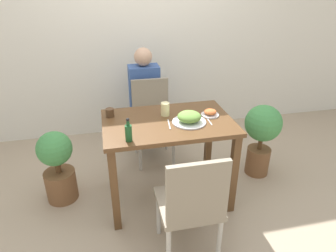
# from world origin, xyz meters

# --- Properties ---
(ground_plane) EXTENTS (16.00, 16.00, 0.00)m
(ground_plane) POSITION_xyz_m (0.00, 0.00, 0.00)
(ground_plane) COLOR tan
(wall_back) EXTENTS (8.00, 0.05, 2.60)m
(wall_back) POSITION_xyz_m (0.00, 1.48, 1.30)
(wall_back) COLOR silver
(wall_back) RESTS_ON ground_plane
(dining_table) EXTENTS (1.08, 0.72, 0.78)m
(dining_table) POSITION_xyz_m (0.00, 0.00, 0.65)
(dining_table) COLOR brown
(dining_table) RESTS_ON ground_plane
(chair_near) EXTENTS (0.42, 0.42, 0.88)m
(chair_near) POSITION_xyz_m (0.01, -0.70, 0.49)
(chair_near) COLOR gray
(chair_near) RESTS_ON ground_plane
(chair_far) EXTENTS (0.42, 0.42, 0.88)m
(chair_far) POSITION_xyz_m (-0.01, 0.73, 0.49)
(chair_far) COLOR gray
(chair_far) RESTS_ON ground_plane
(food_plate) EXTENTS (0.28, 0.28, 0.10)m
(food_plate) POSITION_xyz_m (0.16, -0.07, 0.82)
(food_plate) COLOR white
(food_plate) RESTS_ON dining_table
(side_plate) EXTENTS (0.15, 0.15, 0.06)m
(side_plate) POSITION_xyz_m (0.37, 0.02, 0.80)
(side_plate) COLOR white
(side_plate) RESTS_ON dining_table
(drink_cup) EXTENTS (0.07, 0.07, 0.07)m
(drink_cup) POSITION_xyz_m (-0.46, 0.19, 0.82)
(drink_cup) COLOR #4C331E
(drink_cup) RESTS_ON dining_table
(juice_glass) EXTENTS (0.07, 0.07, 0.11)m
(juice_glass) POSITION_xyz_m (-0.00, 0.11, 0.84)
(juice_glass) COLOR beige
(juice_glass) RESTS_ON dining_table
(sauce_bottle) EXTENTS (0.05, 0.05, 0.18)m
(sauce_bottle) POSITION_xyz_m (-0.35, -0.27, 0.85)
(sauce_bottle) COLOR #194C23
(sauce_bottle) RESTS_ON dining_table
(fork_utensil) EXTENTS (0.03, 0.18, 0.00)m
(fork_utensil) POSITION_xyz_m (-0.01, -0.07, 0.78)
(fork_utensil) COLOR silver
(fork_utensil) RESTS_ON dining_table
(spoon_utensil) EXTENTS (0.02, 0.18, 0.00)m
(spoon_utensil) POSITION_xyz_m (0.33, -0.07, 0.78)
(spoon_utensil) COLOR silver
(spoon_utensil) RESTS_ON dining_table
(potted_plant_left) EXTENTS (0.30, 0.30, 0.68)m
(potted_plant_left) POSITION_xyz_m (-0.96, 0.18, 0.36)
(potted_plant_left) COLOR brown
(potted_plant_left) RESTS_ON ground_plane
(potted_plant_right) EXTENTS (0.36, 0.36, 0.76)m
(potted_plant_right) POSITION_xyz_m (0.99, 0.16, 0.46)
(potted_plant_right) COLOR brown
(potted_plant_right) RESTS_ON ground_plane
(person_figure) EXTENTS (0.34, 0.22, 1.17)m
(person_figure) POSITION_xyz_m (-0.04, 1.05, 0.58)
(person_figure) COLOR #2D3347
(person_figure) RESTS_ON ground_plane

